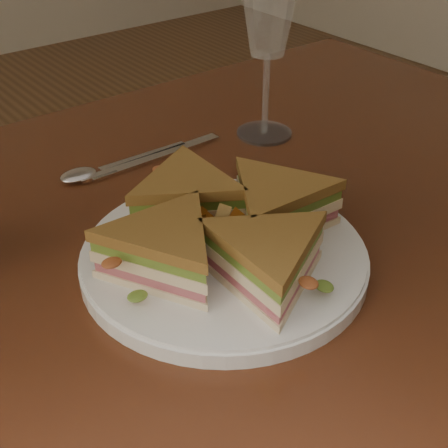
% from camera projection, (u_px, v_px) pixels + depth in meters
% --- Properties ---
extents(table, '(1.20, 0.80, 0.75)m').
position_uv_depth(table, '(218.00, 286.00, 0.77)').
color(table, '#36170C').
rests_on(table, ground).
extents(plate, '(0.29, 0.29, 0.02)m').
position_uv_depth(plate, '(224.00, 258.00, 0.64)').
color(plate, white).
rests_on(plate, table).
extents(sandwich_wedges, '(0.28, 0.28, 0.06)m').
position_uv_depth(sandwich_wedges, '(224.00, 228.00, 0.62)').
color(sandwich_wedges, beige).
rests_on(sandwich_wedges, plate).
extents(crisps_mound, '(0.09, 0.09, 0.05)m').
position_uv_depth(crisps_mound, '(224.00, 231.00, 0.62)').
color(crisps_mound, '#C26318').
rests_on(crisps_mound, plate).
extents(spoon, '(0.18, 0.03, 0.01)m').
position_uv_depth(spoon, '(95.00, 171.00, 0.80)').
color(spoon, silver).
rests_on(spoon, table).
extents(knife, '(0.22, 0.02, 0.00)m').
position_uv_depth(knife, '(148.00, 160.00, 0.83)').
color(knife, silver).
rests_on(knife, table).
extents(wine_glass, '(0.09, 0.09, 0.24)m').
position_uv_depth(wine_glass, '(269.00, 12.00, 0.81)').
color(wine_glass, white).
rests_on(wine_glass, table).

